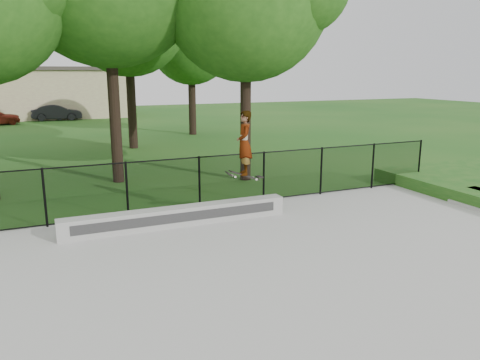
{
  "coord_description": "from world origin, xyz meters",
  "views": [
    {
      "loc": [
        -4.02,
        -6.17,
        3.8
      ],
      "look_at": [
        0.49,
        4.2,
        1.2
      ],
      "focal_mm": 35.0,
      "sensor_mm": 36.0,
      "label": 1
    }
  ],
  "objects": [
    {
      "name": "distant_building",
      "position": [
        -2.0,
        38.0,
        2.16
      ],
      "size": [
        12.4,
        6.4,
        4.3
      ],
      "color": "beige",
      "rests_on": "ground"
    },
    {
      "name": "grind_ledge",
      "position": [
        -0.98,
        4.7,
        0.3
      ],
      "size": [
        5.73,
        0.4,
        0.48
      ],
      "primitive_type": "cube",
      "color": "#999994",
      "rests_on": "concrete_slab"
    },
    {
      "name": "car_c",
      "position": [
        -1.45,
        35.92,
        0.53
      ],
      "size": [
        3.62,
        2.46,
        1.05
      ],
      "primitive_type": "imported",
      "rotation": [
        0.0,
        0.0,
        1.9
      ],
      "color": "#A3A2B8",
      "rests_on": "ground"
    },
    {
      "name": "ground",
      "position": [
        0.0,
        0.0,
        0.0
      ],
      "size": [
        100.0,
        100.0,
        0.0
      ],
      "primitive_type": "plane",
      "color": "#195317",
      "rests_on": "ground"
    },
    {
      "name": "chainlink_fence",
      "position": [
        0.0,
        5.9,
        0.81
      ],
      "size": [
        16.06,
        0.06,
        1.5
      ],
      "color": "black",
      "rests_on": "concrete_slab"
    },
    {
      "name": "concrete_slab",
      "position": [
        0.0,
        0.0,
        0.03
      ],
      "size": [
        14.0,
        12.0,
        0.06
      ],
      "primitive_type": "cube",
      "color": "#ACACA6",
      "rests_on": "ground"
    },
    {
      "name": "tree_row",
      "position": [
        -1.46,
        13.45,
        6.43
      ],
      "size": [
        18.86,
        18.36,
        10.39
      ],
      "color": "black",
      "rests_on": "ground"
    },
    {
      "name": "skater_airborne",
      "position": [
        0.82,
        4.68,
        2.01
      ],
      "size": [
        0.8,
        0.69,
        1.87
      ],
      "color": "black",
      "rests_on": "ground"
    },
    {
      "name": "car_b",
      "position": [
        -2.39,
        35.0,
        0.64
      ],
      "size": [
        3.59,
        1.62,
        1.27
      ],
      "primitive_type": "imported",
      "rotation": [
        0.0,
        0.0,
        1.49
      ],
      "color": "black",
      "rests_on": "ground"
    }
  ]
}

